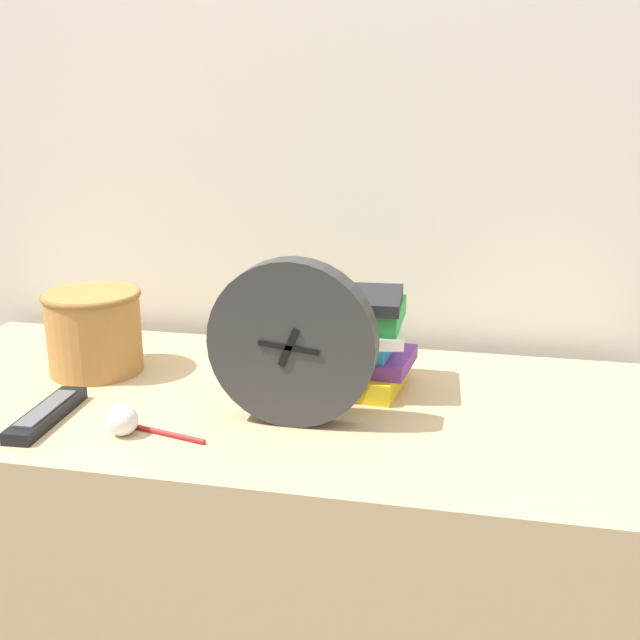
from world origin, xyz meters
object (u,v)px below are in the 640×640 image
Objects in this scene: desk_clock at (292,343)px; tv_remote at (47,414)px; basket at (94,329)px; crumpled_paper_ball at (123,420)px; pen at (162,433)px; book_stack at (345,336)px.

desk_clock is 1.33× the size of tv_remote.
basket is at bearing 98.17° from tv_remote.
crumpled_paper_ball is (0.18, -0.25, -0.06)m from basket.
desk_clock is 1.74× the size of pen.
basket reaches higher than tv_remote.
book_stack reaches higher than basket.
tv_remote is (0.03, -0.23, -0.07)m from basket.
crumpled_paper_ball is 0.32× the size of pen.
desk_clock is 1.47× the size of basket.
crumpled_paper_ball is (-0.25, -0.10, -0.11)m from desk_clock.
basket is at bearing 125.22° from crumpled_paper_ball.
tv_remote is at bearing 176.39° from pen.
book_stack is at bearing 29.72° from tv_remote.
basket is at bearing -177.06° from book_stack.
book_stack is 0.48m from basket.
book_stack is 0.52m from tv_remote.
basket is 3.71× the size of crumpled_paper_ball.
tv_remote is (-0.39, -0.08, -0.12)m from desk_clock.
desk_clock is at bearing 25.24° from pen.
pen is at bearing -131.88° from book_stack.
tv_remote is 4.10× the size of crumpled_paper_ball.
desk_clock reaches higher than pen.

